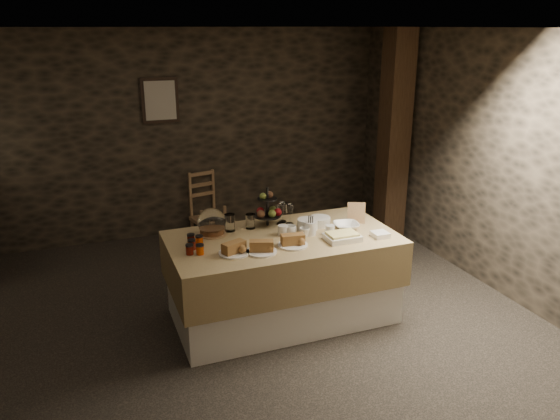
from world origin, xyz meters
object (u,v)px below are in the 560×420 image
object	(u,v)px
chair	(207,207)
fruit_stand	(268,211)
buffet_table	(283,271)
timber_column	(394,137)

from	to	relation	value
chair	fruit_stand	bearing A→B (deg)	-99.41
buffet_table	timber_column	distance (m)	2.66
timber_column	fruit_stand	xyz separation A→B (m)	(-2.07, -1.16, -0.35)
buffet_table	fruit_stand	world-z (taller)	fruit_stand
fruit_stand	buffet_table	bearing A→B (deg)	-86.26
timber_column	fruit_stand	bearing A→B (deg)	-150.86
chair	timber_column	xyz separation A→B (m)	(2.19, -0.93, 0.94)
buffet_table	timber_column	world-z (taller)	timber_column
timber_column	buffet_table	bearing A→B (deg)	-144.23
buffet_table	timber_column	size ratio (longest dim) A/B	0.79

